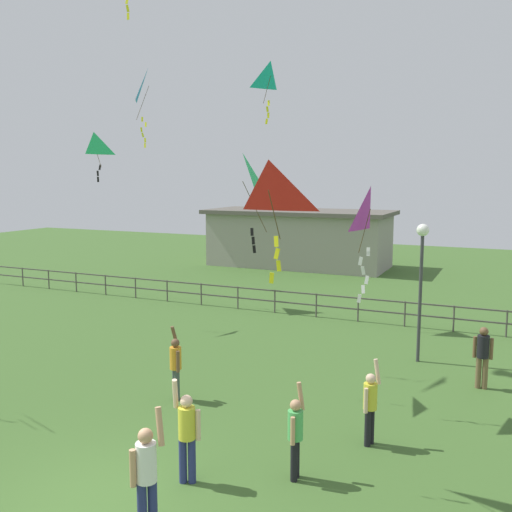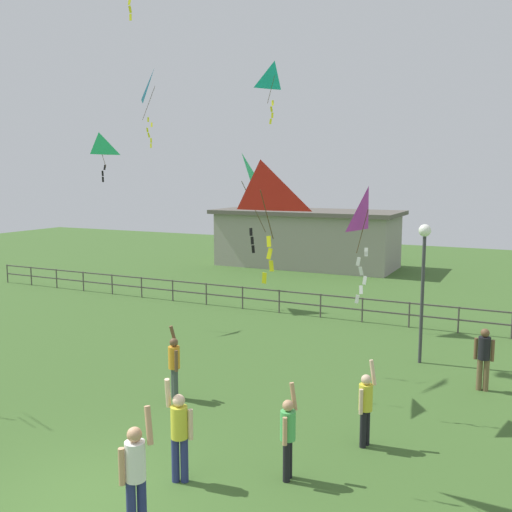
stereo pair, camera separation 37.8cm
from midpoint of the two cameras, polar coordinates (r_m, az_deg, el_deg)
The scene contains 16 objects.
ground_plane at distance 11.05m, azimuth -15.32°, elevation -22.35°, with size 80.00×80.00×0.00m, color #3D6028.
lamppost at distance 17.53m, azimuth 16.83°, elevation -0.57°, with size 0.36×0.36×4.14m.
person_0 at distance 10.96m, azimuth 4.21°, elevation -17.05°, with size 0.28×0.47×1.79m.
person_1 at distance 14.65m, azimuth -7.34°, elevation -10.47°, with size 0.41×0.44×1.83m.
person_3 at distance 12.38m, azimuth 11.67°, elevation -14.16°, with size 0.33×0.46×1.80m.
person_4 at distance 9.60m, azimuth -10.64°, elevation -20.17°, with size 0.45×0.47×2.03m.
person_5 at distance 16.23m, azimuth 22.23°, elevation -9.05°, with size 0.50×0.30×1.65m.
person_7 at distance 10.90m, azimuth -6.55°, elevation -16.77°, with size 0.52×0.31×1.95m.
kite_0 at distance 9.95m, azimuth 1.57°, elevation 6.20°, with size 1.08×0.81×2.13m.
kite_3 at distance 25.96m, azimuth -9.56°, elevation 16.01°, with size 1.03×1.13×3.32m.
kite_4 at distance 14.58m, azimuth -0.63°, elevation 7.21°, with size 1.02×1.04×2.45m.
kite_6 at distance 13.30m, azimuth 11.77°, elevation 3.96°, with size 0.49×0.83×2.70m.
kite_7 at distance 22.37m, azimuth -14.75°, elevation 10.45°, with size 0.74×0.99×1.78m.
kite_8 at distance 21.76m, azimuth 2.35°, elevation 17.18°, with size 0.90×0.98×2.16m.
waterfront_railing at distance 22.72m, azimuth 7.60°, elevation -4.58°, with size 36.02×0.06×0.95m.
pavilion_building at distance 35.52m, azimuth 5.35°, elevation 1.79°, with size 11.27×4.89×3.45m.
Camera 2 is at (6.61, -7.01, 5.52)m, focal length 40.47 mm.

